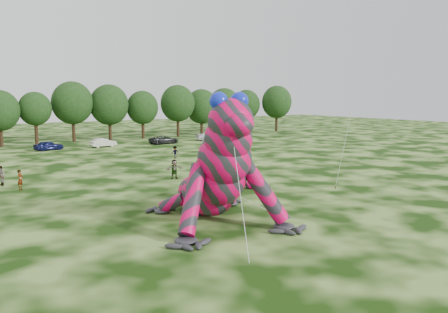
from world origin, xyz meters
name	(u,v)px	position (x,y,z in m)	size (l,w,h in m)	color
ground	(219,241)	(0.00, 0.00, 0.00)	(240.00, 240.00, 0.00)	#16330A
inflatable_gecko	(204,154)	(2.26, 5.32, 4.12)	(13.89, 16.49, 8.25)	#CC034A
tree_8	(0,119)	(-4.22, 56.99, 4.47)	(6.14, 5.53, 8.94)	black
tree_9	(36,118)	(1.06, 57.35, 4.34)	(5.27, 4.74, 8.68)	black
tree_10	(73,112)	(7.40, 58.58, 5.25)	(7.09, 6.38, 10.50)	black
tree_11	(109,112)	(13.79, 58.20, 5.03)	(7.01, 6.31, 10.07)	black
tree_12	(143,115)	(20.01, 57.74, 4.49)	(5.99, 5.39, 8.97)	black
tree_13	(178,111)	(27.13, 57.13, 5.06)	(6.83, 6.15, 10.13)	black
tree_14	(202,112)	(33.46, 58.72, 4.70)	(6.82, 6.14, 9.40)	black
tree_15	(224,111)	(38.47, 57.77, 4.82)	(7.17, 6.45, 9.63)	black
tree_16	(246,111)	(45.45, 59.37, 4.69)	(6.26, 5.63, 9.37)	black
tree_17	(277,109)	(51.95, 56.66, 5.15)	(6.98, 6.28, 10.30)	black
car_4	(49,146)	(1.04, 48.24, 0.71)	(1.67, 4.15, 1.41)	#101445
car_5	(103,143)	(9.16, 48.01, 0.69)	(1.45, 4.17, 1.37)	silver
car_6	(164,140)	(19.17, 46.94, 0.69)	(2.30, 4.98, 1.38)	#242426
car_7	(209,137)	(28.33, 47.42, 0.70)	(1.96, 4.82, 1.40)	white
spectator_2	(175,152)	(12.87, 30.51, 0.79)	(1.02, 0.59, 1.58)	gray
spectator_0	(20,180)	(-6.94, 20.60, 0.88)	(0.64, 0.42, 1.76)	gray
spectator_1	(0,176)	(-8.15, 23.42, 0.90)	(0.88, 0.68, 1.80)	gray
spectator_5	(174,169)	(6.34, 17.85, 0.95)	(1.75, 0.56, 1.89)	gray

